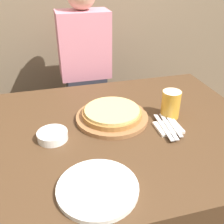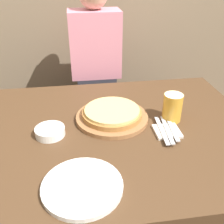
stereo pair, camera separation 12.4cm
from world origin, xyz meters
name	(u,v)px [view 1 (the left image)]	position (x,y,z in m)	size (l,w,h in m)	color
dining_table	(102,187)	(0.00, 0.00, 0.36)	(1.47, 1.01, 0.71)	#4C331E
pizza_on_board	(112,115)	(0.07, 0.08, 0.74)	(0.34, 0.34, 0.06)	#99663D
beer_glass	(171,103)	(0.35, 0.03, 0.79)	(0.09, 0.09, 0.13)	gold
dinner_plate	(98,188)	(-0.09, -0.34, 0.72)	(0.27, 0.27, 0.02)	white
side_bowl	(53,136)	(-0.21, -0.01, 0.73)	(0.13, 0.13, 0.04)	white
napkin_stack	(168,128)	(0.30, -0.07, 0.72)	(0.11, 0.11, 0.01)	white
fork	(163,127)	(0.28, -0.07, 0.73)	(0.03, 0.22, 0.00)	silver
dinner_knife	(169,126)	(0.30, -0.07, 0.73)	(0.04, 0.22, 0.00)	silver
spoon	(174,125)	(0.33, -0.07, 0.73)	(0.04, 0.18, 0.00)	silver
diner_person	(86,83)	(0.05, 0.71, 0.63)	(0.33, 0.20, 1.29)	#33333D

